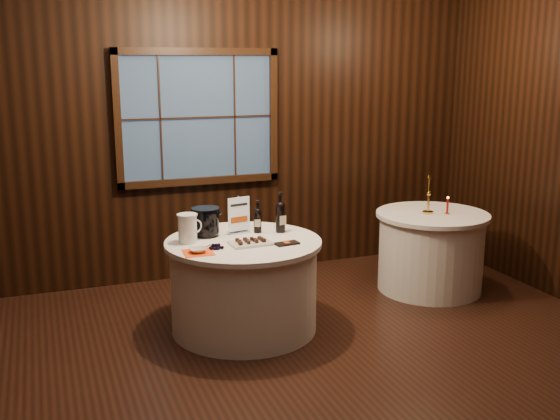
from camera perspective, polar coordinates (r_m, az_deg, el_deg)
name	(u,v)px	position (r m, az deg, el deg)	size (l,w,h in m)	color
ground	(287,382)	(4.75, 0.63, -14.74)	(6.00, 6.00, 0.00)	black
back_wall	(198,128)	(6.61, -7.16, 7.10)	(6.00, 0.10, 3.00)	black
main_table	(244,285)	(5.46, -3.17, -6.52)	(1.28, 1.28, 0.77)	white
side_table	(431,251)	(6.55, 12.98, -3.50)	(1.08, 1.08, 0.77)	white
sign_stand	(238,221)	(5.52, -3.64, -0.94)	(0.20, 0.13, 0.33)	silver
port_bottle_left	(258,219)	(5.55, -1.96, -0.75)	(0.07, 0.08, 0.28)	black
port_bottle_right	(280,215)	(5.55, 0.04, -0.43)	(0.08, 0.09, 0.35)	black
ice_bucket	(206,221)	(5.47, -6.48, -0.98)	(0.24, 0.24, 0.24)	black
chocolate_plate	(250,242)	(5.22, -2.59, -2.80)	(0.33, 0.23, 0.05)	silver
chocolate_box	(287,243)	(5.22, 0.60, -2.93)	(0.19, 0.10, 0.02)	black
grape_bunch	(216,246)	(5.11, -5.62, -3.17)	(0.18, 0.10, 0.04)	black
glass_pitcher	(188,228)	(5.29, -8.03, -1.58)	(0.22, 0.16, 0.23)	white
orange_napkin	(198,252)	(5.03, -7.14, -3.69)	(0.23, 0.23, 0.00)	#FF4C15
cracker_bowl	(198,250)	(5.03, -7.15, -3.49)	(0.13, 0.13, 0.03)	silver
brass_candlestick	(428,200)	(6.40, 12.80, 0.90)	(0.11, 0.11, 0.37)	gold
red_candle	(447,207)	(6.42, 14.37, 0.24)	(0.05, 0.05, 0.17)	gold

